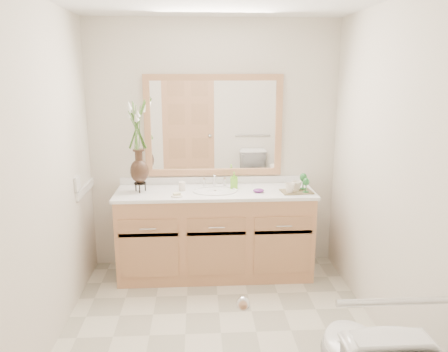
{
  "coord_description": "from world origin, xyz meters",
  "views": [
    {
      "loc": [
        -0.15,
        -2.91,
        1.9
      ],
      "look_at": [
        0.06,
        0.65,
        1.06
      ],
      "focal_mm": 35.0,
      "sensor_mm": 36.0,
      "label": 1
    }
  ],
  "objects": [
    {
      "name": "door",
      "position": [
        -0.3,
        -1.29,
        1.0
      ],
      "size": [
        0.8,
        0.03,
        2.0
      ],
      "primitive_type": "cube",
      "color": "tan",
      "rests_on": "floor"
    },
    {
      "name": "mirror",
      "position": [
        0.0,
        1.28,
        1.41
      ],
      "size": [
        1.32,
        0.04,
        0.97
      ],
      "color": "white",
      "rests_on": "wall_back"
    },
    {
      "name": "goblet_front",
      "position": [
        0.82,
        0.87,
        0.93
      ],
      "size": [
        0.06,
        0.06,
        0.13
      ],
      "color": "#25702E",
      "rests_on": "tray"
    },
    {
      "name": "wall_right",
      "position": [
        1.2,
        0.0,
        1.2
      ],
      "size": [
        0.02,
        2.6,
        2.4
      ],
      "primitive_type": "cube",
      "color": "beige",
      "rests_on": "floor"
    },
    {
      "name": "tray",
      "position": [
        0.75,
        0.91,
        0.84
      ],
      "size": [
        0.29,
        0.21,
        0.01
      ],
      "primitive_type": "cube",
      "rotation": [
        0.0,
        0.0,
        0.1
      ],
      "color": "brown",
      "rests_on": "counter"
    },
    {
      "name": "wall_front",
      "position": [
        0.0,
        -1.3,
        1.2
      ],
      "size": [
        2.4,
        0.02,
        2.4
      ],
      "primitive_type": "cube",
      "color": "beige",
      "rests_on": "floor"
    },
    {
      "name": "soap_dish",
      "position": [
        -0.35,
        0.84,
        0.84
      ],
      "size": [
        0.11,
        0.11,
        0.03
      ],
      "color": "silver",
      "rests_on": "counter"
    },
    {
      "name": "vanity",
      "position": [
        0.0,
        1.01,
        0.4
      ],
      "size": [
        1.8,
        0.55,
        0.8
      ],
      "color": "tan",
      "rests_on": "floor"
    },
    {
      "name": "mug_left",
      "position": [
        0.67,
        0.86,
        0.89
      ],
      "size": [
        0.12,
        0.12,
        0.09
      ],
      "primitive_type": "imported",
      "rotation": [
        0.0,
        0.0,
        0.43
      ],
      "color": "silver",
      "rests_on": "tray"
    },
    {
      "name": "counter",
      "position": [
        0.0,
        1.01,
        0.82
      ],
      "size": [
        1.84,
        0.57,
        0.03
      ],
      "primitive_type": "cube",
      "color": "white",
      "rests_on": "vanity"
    },
    {
      "name": "soap_bottle",
      "position": [
        0.18,
        1.1,
        0.9
      ],
      "size": [
        0.07,
        0.07,
        0.14
      ],
      "primitive_type": "imported",
      "rotation": [
        0.0,
        0.0,
        -0.09
      ],
      "color": "#77D031",
      "rests_on": "counter"
    },
    {
      "name": "flower_vase",
      "position": [
        -0.69,
        1.03,
        1.38
      ],
      "size": [
        0.2,
        0.2,
        0.82
      ],
      "rotation": [
        0.0,
        0.0,
        -0.28
      ],
      "color": "black",
      "rests_on": "counter"
    },
    {
      "name": "floor",
      "position": [
        0.0,
        0.0,
        0.0
      ],
      "size": [
        2.6,
        2.6,
        0.0
      ],
      "primitive_type": "plane",
      "color": "beige",
      "rests_on": "ground"
    },
    {
      "name": "wall_left",
      "position": [
        -1.2,
        0.0,
        1.2
      ],
      "size": [
        0.02,
        2.6,
        2.4
      ],
      "primitive_type": "cube",
      "color": "beige",
      "rests_on": "floor"
    },
    {
      "name": "goblet_back",
      "position": [
        0.82,
        0.98,
        0.95
      ],
      "size": [
        0.07,
        0.07,
        0.15
      ],
      "color": "#25702E",
      "rests_on": "tray"
    },
    {
      "name": "sink",
      "position": [
        0.0,
        1.0,
        0.78
      ],
      "size": [
        0.38,
        0.34,
        0.23
      ],
      "color": "white",
      "rests_on": "counter"
    },
    {
      "name": "wall_back",
      "position": [
        0.0,
        1.3,
        1.2
      ],
      "size": [
        2.4,
        0.02,
        2.4
      ],
      "primitive_type": "cube",
      "color": "beige",
      "rests_on": "floor"
    },
    {
      "name": "grab_bar",
      "position": [
        0.7,
        -1.27,
        0.95
      ],
      "size": [
        0.55,
        0.03,
        0.03
      ],
      "primitive_type": "cylinder",
      "rotation": [
        0.0,
        1.57,
        0.0
      ],
      "color": "silver",
      "rests_on": "wall_front"
    },
    {
      "name": "mug_right",
      "position": [
        0.75,
        0.94,
        0.89
      ],
      "size": [
        0.12,
        0.12,
        0.09
      ],
      "primitive_type": "imported",
      "rotation": [
        0.0,
        0.0,
        0.52
      ],
      "color": "silver",
      "rests_on": "tray"
    },
    {
      "name": "purple_dish",
      "position": [
        0.4,
        0.93,
        0.85
      ],
      "size": [
        0.12,
        0.11,
        0.04
      ],
      "primitive_type": "ellipsoid",
      "rotation": [
        0.0,
        0.0,
        0.31
      ],
      "color": "#6C287A",
      "rests_on": "counter"
    },
    {
      "name": "tumbler",
      "position": [
        -0.31,
        1.04,
        0.87
      ],
      "size": [
        0.06,
        0.06,
        0.08
      ],
      "primitive_type": "cylinder",
      "color": "silver",
      "rests_on": "counter"
    },
    {
      "name": "switch_plate",
      "position": [
        -1.19,
        0.76,
        0.98
      ],
      "size": [
        0.02,
        0.12,
        0.12
      ],
      "primitive_type": "cube",
      "color": "white",
      "rests_on": "wall_left"
    }
  ]
}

